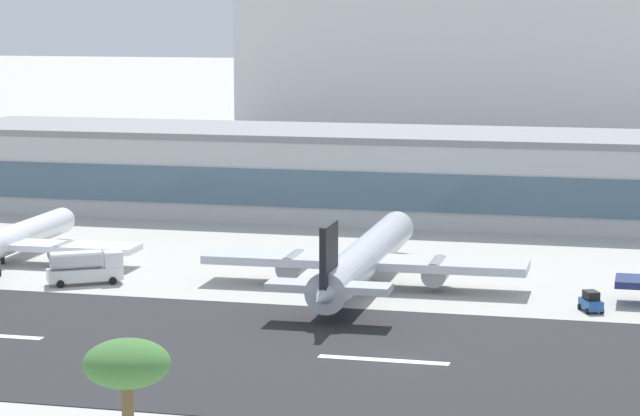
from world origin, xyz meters
name	(u,v)px	position (x,y,z in m)	size (l,w,h in m)	color
ground_plane	(402,361)	(0.00, 0.00, 0.00)	(1400.00, 1400.00, 0.00)	#B2AFA8
runway_strip	(402,362)	(0.00, -0.35, 0.04)	(800.00, 40.37, 0.08)	#262628
runway_centreline_dash_4	(383,360)	(-1.67, -0.35, 0.09)	(12.00, 1.20, 0.01)	white
terminal_building	(436,175)	(-10.85, 84.94, 6.49)	(151.98, 25.18, 12.97)	#B7BABC
distant_hotel_block	(463,66)	(-24.50, 208.71, 17.63)	(106.28, 25.69, 35.26)	#BCBCC1
airliner_navy_tail_gate_0	(2,243)	(-56.73, 34.59, 2.60)	(34.37, 39.09, 8.16)	white
airliner_black_tail_gate_1	(363,260)	(-10.33, 30.75, 3.23)	(37.05, 48.54, 10.13)	silver
service_baggage_tug_0	(591,302)	(15.36, 24.73, 1.05)	(2.88, 3.58, 2.20)	#23569E
service_fuel_truck_1	(85,267)	(-41.69, 25.30, 2.03)	(8.58, 6.72, 3.95)	white
palm_tree_0	(127,374)	(-5.05, -52.52, 12.33)	(4.66, 4.66, 14.18)	brown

